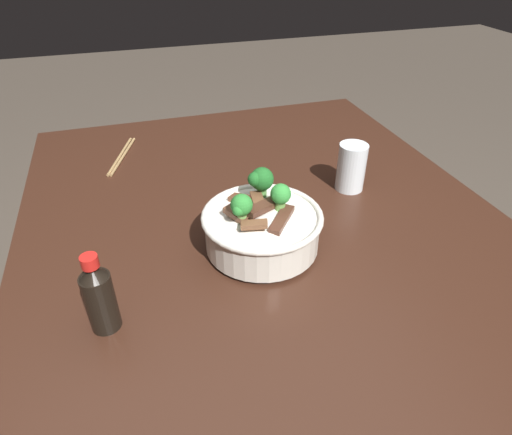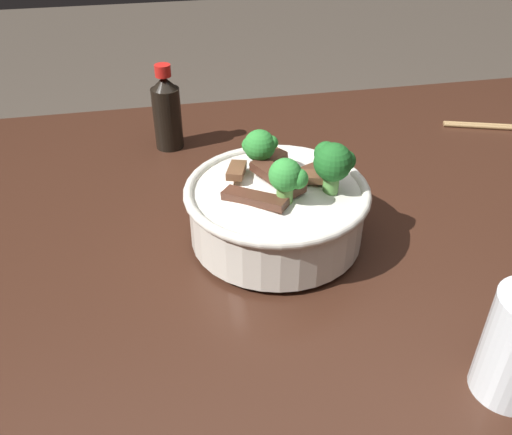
% 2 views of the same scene
% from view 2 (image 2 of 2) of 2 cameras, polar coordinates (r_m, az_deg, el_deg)
% --- Properties ---
extents(dining_table, '(1.23, 0.99, 0.82)m').
position_cam_2_polar(dining_table, '(0.75, 8.81, -10.21)').
color(dining_table, '#381E14').
rests_on(dining_table, ground).
extents(rice_bowl, '(0.22, 0.22, 0.14)m').
position_cam_2_polar(rice_bowl, '(0.65, 2.32, 1.35)').
color(rice_bowl, silver).
rests_on(rice_bowl, dining_table).
extents(chopsticks_pair, '(0.20, 0.08, 0.01)m').
position_cam_2_polar(chopsticks_pair, '(1.05, 24.96, 8.73)').
color(chopsticks_pair, '#9E7A4C').
rests_on(chopsticks_pair, dining_table).
extents(soy_sauce_bottle, '(0.05, 0.05, 0.14)m').
position_cam_2_polar(soy_sauce_bottle, '(0.88, -9.46, 11.04)').
color(soy_sauce_bottle, black).
rests_on(soy_sauce_bottle, dining_table).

